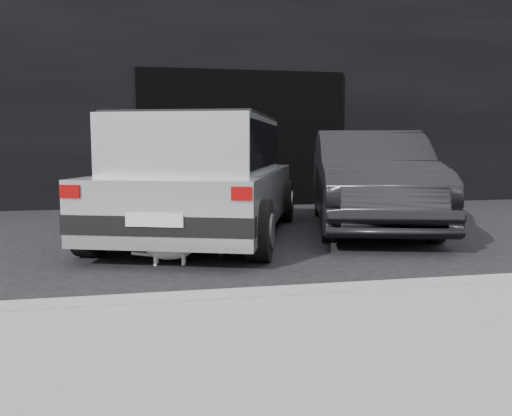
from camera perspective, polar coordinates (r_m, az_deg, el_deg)
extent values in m
plane|color=black|center=(6.53, -3.75, -3.78)|extent=(80.00, 80.00, 0.00)
cube|color=black|center=(12.58, -3.10, 12.66)|extent=(34.00, 4.00, 5.00)
cube|color=black|center=(10.53, -1.41, 7.30)|extent=(4.00, 0.10, 2.60)
cube|color=gray|center=(4.36, 14.51, -8.48)|extent=(18.00, 0.25, 0.12)
cube|color=gray|center=(3.38, 23.77, -13.42)|extent=(18.00, 2.20, 0.11)
cube|color=silver|center=(7.09, -5.30, 1.29)|extent=(3.14, 4.54, 0.66)
cube|color=silver|center=(6.85, -5.77, 6.63)|extent=(2.47, 3.16, 0.66)
cube|color=black|center=(6.85, -5.77, 6.63)|extent=(2.44, 3.06, 0.53)
cube|color=black|center=(5.19, -10.34, -1.82)|extent=(1.82, 0.79, 0.19)
cube|color=black|center=(9.05, -2.41, 1.87)|extent=(1.82, 0.79, 0.19)
cube|color=silver|center=(5.09, -10.67, -1.26)|extent=(0.53, 0.20, 0.13)
cube|color=#8C0707|center=(5.39, -19.02, 1.66)|extent=(0.19, 0.09, 0.13)
cube|color=#8C0707|center=(4.87, -1.52, 1.52)|extent=(0.19, 0.09, 0.13)
cube|color=black|center=(6.86, -5.81, 9.53)|extent=(2.37, 2.90, 0.03)
cylinder|color=black|center=(6.01, -17.02, -1.89)|extent=(0.44, 0.68, 0.64)
cylinder|color=slate|center=(6.06, -18.12, -1.85)|extent=(0.14, 0.34, 0.35)
cylinder|color=black|center=(5.50, 0.39, -2.36)|extent=(0.44, 0.68, 0.64)
cylinder|color=slate|center=(5.48, 1.71, -2.39)|extent=(0.14, 0.34, 0.35)
cylinder|color=black|center=(8.73, -8.93, 0.91)|extent=(0.44, 0.68, 0.64)
cylinder|color=slate|center=(8.77, -9.73, 0.92)|extent=(0.14, 0.34, 0.35)
cylinder|color=black|center=(8.39, 3.00, 0.75)|extent=(0.44, 0.68, 0.64)
cylinder|color=slate|center=(8.38, 3.87, 0.74)|extent=(0.14, 0.34, 0.35)
imported|color=black|center=(7.92, 11.86, 2.99)|extent=(2.56, 4.45, 1.39)
ellipsoid|color=beige|center=(5.94, -3.38, -3.75)|extent=(0.27, 0.52, 0.20)
ellipsoid|color=beige|center=(5.81, -3.15, -3.75)|extent=(0.23, 0.23, 0.18)
ellipsoid|color=black|center=(5.68, -2.91, -3.64)|extent=(0.15, 0.13, 0.13)
sphere|color=black|center=(5.62, -2.80, -3.81)|extent=(0.06, 0.06, 0.06)
cone|color=black|center=(5.69, -2.58, -3.01)|extent=(0.05, 0.06, 0.07)
cone|color=black|center=(5.68, -3.31, -3.04)|extent=(0.05, 0.06, 0.07)
cylinder|color=black|center=(5.82, -2.49, -4.74)|extent=(0.04, 0.04, 0.06)
cylinder|color=black|center=(5.80, -3.72, -4.79)|extent=(0.04, 0.04, 0.06)
cylinder|color=black|center=(6.11, -3.04, -4.20)|extent=(0.04, 0.04, 0.06)
cylinder|color=black|center=(6.09, -4.21, -4.25)|extent=(0.04, 0.04, 0.06)
cylinder|color=black|center=(6.21, -3.83, -3.60)|extent=(0.14, 0.27, 0.08)
ellipsoid|color=white|center=(5.46, -9.07, -4.34)|extent=(0.49, 0.29, 0.20)
ellipsoid|color=white|center=(5.45, -7.86, -4.12)|extent=(0.22, 0.22, 0.17)
ellipsoid|color=white|center=(5.43, -6.60, -3.41)|extent=(0.13, 0.14, 0.12)
sphere|color=white|center=(5.43, -6.04, -3.47)|extent=(0.05, 0.05, 0.05)
cone|color=white|center=(5.45, -6.73, -2.78)|extent=(0.06, 0.05, 0.06)
cone|color=white|center=(5.39, -6.77, -2.90)|extent=(0.06, 0.05, 0.06)
cylinder|color=white|center=(5.53, -7.58, -5.13)|extent=(0.04, 0.04, 0.12)
cylinder|color=white|center=(5.41, -7.66, -5.38)|extent=(0.04, 0.04, 0.12)
cylinder|color=white|center=(5.55, -10.41, -5.13)|extent=(0.04, 0.04, 0.12)
cylinder|color=white|center=(5.44, -10.54, -5.38)|extent=(0.04, 0.04, 0.12)
cylinder|color=white|center=(5.50, -11.69, -4.79)|extent=(0.26, 0.09, 0.08)
ellipsoid|color=gray|center=(5.45, -9.97, -4.17)|extent=(0.18, 0.15, 0.08)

